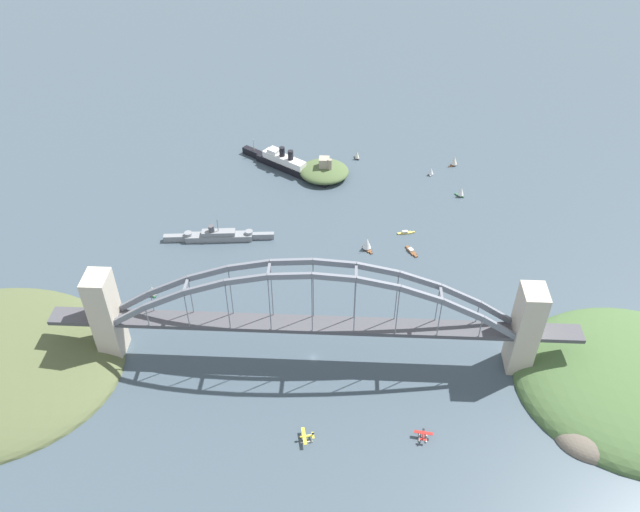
% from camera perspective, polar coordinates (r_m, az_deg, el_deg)
% --- Properties ---
extents(ground_plane, '(1400.00, 1400.00, 0.00)m').
position_cam_1_polar(ground_plane, '(360.36, -0.61, -8.99)').
color(ground_plane, '#3D4C56').
extents(harbor_arch_bridge, '(283.83, 16.26, 66.66)m').
position_cam_1_polar(harbor_arch_bridge, '(339.21, -0.64, -5.74)').
color(harbor_arch_bridge, '#BCB29E').
rests_on(harbor_arch_bridge, ground).
extents(headland_east_shore, '(130.96, 116.97, 30.35)m').
position_cam_1_polar(headland_east_shore, '(384.16, 26.36, -10.62)').
color(headland_east_shore, '#476638').
rests_on(headland_east_shore, ground).
extents(ocean_liner, '(74.02, 53.30, 18.58)m').
position_cam_1_polar(ocean_liner, '(511.98, -3.18, 8.29)').
color(ocean_liner, black).
rests_on(ocean_liner, ground).
extents(naval_cruiser, '(75.39, 11.37, 17.38)m').
position_cam_1_polar(naval_cruiser, '(441.95, -9.11, 1.79)').
color(naval_cruiser, gray).
rests_on(naval_cruiser, ground).
extents(fort_island_mid_harbor, '(38.62, 36.51, 17.52)m').
position_cam_1_polar(fort_island_mid_harbor, '(501.54, 0.38, 7.61)').
color(fort_island_mid_harbor, '#4C6038').
rests_on(fort_island_mid_harbor, ground).
extents(seaplane_taxiing_near_bridge, '(8.20, 10.11, 4.75)m').
position_cam_1_polar(seaplane_taxiing_near_bridge, '(325.54, -1.28, -15.89)').
color(seaplane_taxiing_near_bridge, '#B7B7B2').
rests_on(seaplane_taxiing_near_bridge, ground).
extents(seaplane_second_in_formation, '(9.27, 7.02, 4.87)m').
position_cam_1_polar(seaplane_second_in_formation, '(329.93, 9.21, -15.55)').
color(seaplane_second_in_formation, '#B7B7B2').
rests_on(seaplane_second_in_formation, ground).
extents(small_boat_0, '(8.01, 6.72, 9.08)m').
position_cam_1_polar(small_boat_0, '(527.31, 11.92, 8.33)').
color(small_boat_0, brown).
rests_on(small_boat_0, ground).
extents(small_boat_1, '(5.27, 6.07, 7.94)m').
position_cam_1_polar(small_boat_1, '(525.87, 3.34, 9.00)').
color(small_boat_1, black).
rests_on(small_boat_1, ground).
extents(small_boat_2, '(12.46, 4.01, 2.16)m').
position_cam_1_polar(small_boat_2, '(447.37, 7.66, 2.10)').
color(small_boat_2, gold).
rests_on(small_boat_2, ground).
extents(small_boat_3, '(7.82, 9.68, 10.52)m').
position_cam_1_polar(small_boat_3, '(428.19, 4.23, 1.12)').
color(small_boat_3, brown).
rests_on(small_boat_3, ground).
extents(small_boat_4, '(7.22, 6.27, 9.15)m').
position_cam_1_polar(small_boat_4, '(490.17, 12.50, 5.65)').
color(small_boat_4, '#2D6B3D').
rests_on(small_boat_4, ground).
extents(small_boat_5, '(6.56, 8.24, 7.72)m').
position_cam_1_polar(small_boat_5, '(406.77, -14.76, -3.01)').
color(small_boat_5, '#2D6B3D').
rests_on(small_boat_5, ground).
extents(small_boat_6, '(4.41, 7.06, 6.96)m').
position_cam_1_polar(small_boat_6, '(511.90, 9.90, 7.46)').
color(small_boat_6, silver).
rests_on(small_boat_6, ground).
extents(small_boat_7, '(7.80, 12.24, 2.08)m').
position_cam_1_polar(small_boat_7, '(431.64, 8.16, 0.44)').
color(small_boat_7, brown).
rests_on(small_boat_7, ground).
extents(channel_marker_buoy, '(2.20, 2.20, 2.75)m').
position_cam_1_polar(channel_marker_buoy, '(382.89, -7.37, -5.50)').
color(channel_marker_buoy, red).
rests_on(channel_marker_buoy, ground).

